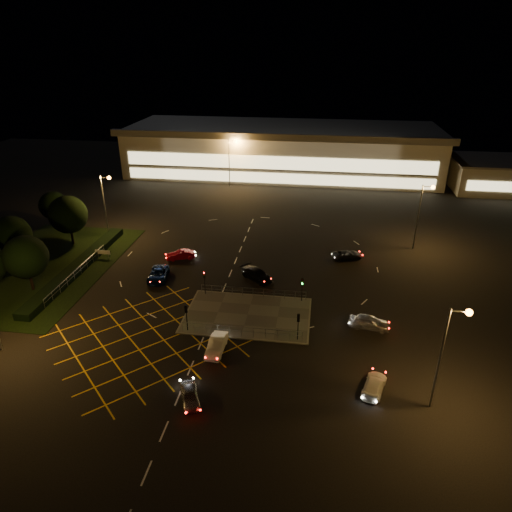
# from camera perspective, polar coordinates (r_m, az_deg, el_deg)

# --- Properties ---
(ground) EXTENTS (180.00, 180.00, 0.00)m
(ground) POSITION_cam_1_polar(r_m,az_deg,el_deg) (55.11, -2.79, -6.15)
(ground) COLOR black
(ground) RESTS_ON ground
(pedestrian_island) EXTENTS (14.00, 9.00, 0.12)m
(pedestrian_island) POSITION_cam_1_polar(r_m,az_deg,el_deg) (53.11, -1.06, -7.38)
(pedestrian_island) COLOR #4C4944
(pedestrian_island) RESTS_ON ground
(grass_verge) EXTENTS (18.00, 30.00, 0.08)m
(grass_verge) POSITION_cam_1_polar(r_m,az_deg,el_deg) (70.22, -24.87, -1.30)
(grass_verge) COLOR black
(grass_verge) RESTS_ON ground
(hedge) EXTENTS (2.00, 26.00, 1.00)m
(hedge) POSITION_cam_1_polar(r_m,az_deg,el_deg) (67.49, -21.35, -1.26)
(hedge) COLOR black
(hedge) RESTS_ON ground
(supermarket) EXTENTS (72.00, 26.50, 10.50)m
(supermarket) POSITION_cam_1_polar(r_m,az_deg,el_deg) (110.90, 3.29, 13.17)
(supermarket) COLOR beige
(supermarket) RESTS_ON ground
(retail_unit_a) EXTENTS (18.80, 14.80, 6.35)m
(retail_unit_a) POSITION_cam_1_polar(r_m,az_deg,el_deg) (109.54, 27.87, 9.01)
(retail_unit_a) COLOR beige
(retail_unit_a) RESTS_ON ground
(streetlight_se) EXTENTS (1.78, 0.56, 10.03)m
(streetlight_se) POSITION_cam_1_polar(r_m,az_deg,el_deg) (40.57, 22.94, -10.21)
(streetlight_se) COLOR slate
(streetlight_se) RESTS_ON ground
(streetlight_nw) EXTENTS (1.78, 0.56, 10.03)m
(streetlight_nw) POSITION_cam_1_polar(r_m,az_deg,el_deg) (75.35, -18.24, 6.96)
(streetlight_nw) COLOR slate
(streetlight_nw) RESTS_ON ground
(streetlight_ne) EXTENTS (1.78, 0.56, 10.03)m
(streetlight_ne) POSITION_cam_1_polar(r_m,az_deg,el_deg) (71.30, 20.10, 5.66)
(streetlight_ne) COLOR slate
(streetlight_ne) RESTS_ON ground
(streetlight_far_left) EXTENTS (1.78, 0.56, 10.03)m
(streetlight_far_left) POSITION_cam_1_polar(r_m,az_deg,el_deg) (98.45, -3.14, 12.34)
(streetlight_far_left) COLOR slate
(streetlight_far_left) RESTS_ON ground
(streetlight_far_right) EXTENTS (1.78, 0.56, 10.03)m
(streetlight_far_right) POSITION_cam_1_polar(r_m,az_deg,el_deg) (100.80, 20.48, 11.12)
(streetlight_far_right) COLOR slate
(streetlight_far_right) RESTS_ON ground
(signal_sw) EXTENTS (0.28, 0.30, 3.15)m
(signal_sw) POSITION_cam_1_polar(r_m,az_deg,el_deg) (49.82, -8.70, -7.00)
(signal_sw) COLOR black
(signal_sw) RESTS_ON pedestrian_island
(signal_se) EXTENTS (0.28, 0.30, 3.15)m
(signal_se) POSITION_cam_1_polar(r_m,az_deg,el_deg) (48.02, 5.31, -8.15)
(signal_se) COLOR black
(signal_se) RESTS_ON pedestrian_island
(signal_nw) EXTENTS (0.28, 0.30, 3.15)m
(signal_nw) POSITION_cam_1_polar(r_m,az_deg,el_deg) (56.43, -6.46, -2.71)
(signal_nw) COLOR black
(signal_nw) RESTS_ON pedestrian_island
(signal_ne) EXTENTS (0.28, 0.30, 3.15)m
(signal_ne) POSITION_cam_1_polar(r_m,az_deg,el_deg) (54.85, 5.81, -3.56)
(signal_ne) COLOR black
(signal_ne) RESTS_ON pedestrian_island
(tree_b) EXTENTS (5.40, 5.40, 7.35)m
(tree_b) POSITION_cam_1_polar(r_m,az_deg,el_deg) (70.72, -28.28, 2.28)
(tree_b) COLOR black
(tree_b) RESTS_ON ground
(tree_c) EXTENTS (5.76, 5.76, 7.84)m
(tree_c) POSITION_cam_1_polar(r_m,az_deg,el_deg) (74.61, -22.44, 4.81)
(tree_c) COLOR black
(tree_c) RESTS_ON ground
(tree_d) EXTENTS (4.68, 4.68, 6.37)m
(tree_d) POSITION_cam_1_polar(r_m,az_deg,el_deg) (82.78, -23.97, 5.78)
(tree_d) COLOR black
(tree_d) RESTS_ON ground
(tree_e) EXTENTS (5.40, 5.40, 7.35)m
(tree_e) POSITION_cam_1_polar(r_m,az_deg,el_deg) (62.87, -26.85, -0.10)
(tree_e) COLOR black
(tree_e) RESTS_ON ground
(car_near_silver) EXTENTS (2.86, 4.03, 1.28)m
(car_near_silver) POSITION_cam_1_polar(r_m,az_deg,el_deg) (42.24, -8.28, -16.80)
(car_near_silver) COLOR #B6B8BE
(car_near_silver) RESTS_ON ground
(car_queue_white) EXTENTS (1.63, 4.36, 1.42)m
(car_queue_white) POSITION_cam_1_polar(r_m,az_deg,el_deg) (47.45, -4.96, -11.04)
(car_queue_white) COLOR white
(car_queue_white) RESTS_ON ground
(car_left_blue) EXTENTS (3.06, 5.37, 1.41)m
(car_left_blue) POSITION_cam_1_polar(r_m,az_deg,el_deg) (61.77, -12.14, -2.27)
(car_left_blue) COLOR #0B1C44
(car_left_blue) RESTS_ON ground
(car_far_dkgrey) EXTENTS (5.09, 4.75, 1.44)m
(car_far_dkgrey) POSITION_cam_1_polar(r_m,az_deg,el_deg) (60.39, 0.12, -2.31)
(car_far_dkgrey) COLOR black
(car_far_dkgrey) RESTS_ON ground
(car_right_silver) EXTENTS (4.65, 2.35, 1.52)m
(car_right_silver) POSITION_cam_1_polar(r_m,az_deg,el_deg) (52.15, 13.98, -8.01)
(car_right_silver) COLOR silver
(car_right_silver) RESTS_ON ground
(car_circ_red) EXTENTS (4.25, 2.75, 1.32)m
(car_circ_red) POSITION_cam_1_polar(r_m,az_deg,el_deg) (66.83, -9.40, 0.14)
(car_circ_red) COLOR maroon
(car_circ_red) RESTS_ON ground
(car_east_grey) EXTENTS (4.81, 3.30, 1.22)m
(car_east_grey) POSITION_cam_1_polar(r_m,az_deg,el_deg) (67.35, 11.33, 0.14)
(car_east_grey) COLOR black
(car_east_grey) RESTS_ON ground
(car_approach_white) EXTENTS (2.88, 4.53, 1.22)m
(car_approach_white) POSITION_cam_1_polar(r_m,az_deg,el_deg) (44.14, 14.57, -15.34)
(car_approach_white) COLOR silver
(car_approach_white) RESTS_ON ground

